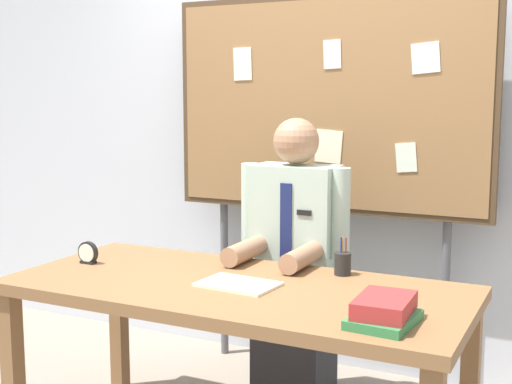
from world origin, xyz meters
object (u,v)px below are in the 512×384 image
Objects in this scene: desk_clock at (88,254)px; pen_holder at (343,263)px; person at (294,274)px; bulletin_board at (327,109)px; desk at (236,304)px; open_notebook at (238,284)px; book_stack at (384,311)px.

desk_clock is 0.63× the size of pen_holder.
person is at bearing 37.99° from desk_clock.
pen_holder is (0.34, -0.68, -0.63)m from bulletin_board.
bulletin_board is 1.40m from desk_clock.
pen_holder reaches higher than desk.
desk is at bearing -0.38° from desk_clock.
pen_holder is at bearing 47.48° from open_notebook.
pen_holder is at bearing -63.63° from bulletin_board.
desk_clock is at bearing -127.13° from bulletin_board.
open_notebook is (0.02, -1.02, -0.67)m from bulletin_board.
desk_clock reaches higher than book_stack.
open_notebook is 3.05× the size of desk_clock.
desk_clock is (-0.78, 0.03, 0.04)m from open_notebook.
desk_clock reaches higher than desk.
bulletin_board reaches higher than person.
open_notebook is at bearing -43.56° from desk.
desk is 0.71m from book_stack.
bulletin_board is at bearing 116.37° from pen_holder.
bulletin_board is at bearing 89.99° from desk.
bulletin_board is 20.06× the size of desk_clock.
pen_holder is at bearing 43.92° from desk.
open_notebook is 0.78m from desk_clock.
person reaches higher than desk.
person is 0.70× the size of bulletin_board.
desk is 0.09m from open_notebook.
desk_clock is at bearing 178.16° from open_notebook.
open_notebook is (0.02, -0.02, 0.09)m from desk.
desk is 0.92× the size of bulletin_board.
desk is 1.33× the size of person.
bulletin_board is at bearing 52.87° from desk_clock.
person is 8.75× the size of pen_holder.
desk is 18.51× the size of desk_clock.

